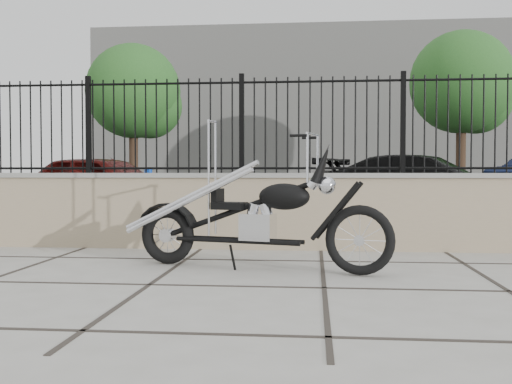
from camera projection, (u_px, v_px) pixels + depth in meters
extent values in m
plane|color=#99968E|center=(324.00, 288.00, 5.02)|extent=(90.00, 90.00, 0.00)
plane|color=black|center=(317.00, 205.00, 17.45)|extent=(30.00, 30.00, 0.00)
cube|color=gray|center=(321.00, 211.00, 7.49)|extent=(14.00, 0.36, 0.96)
cube|color=black|center=(321.00, 125.00, 7.45)|extent=(14.00, 0.08, 1.20)
cube|color=beige|center=(316.00, 113.00, 31.24)|extent=(22.00, 6.00, 8.00)
imported|color=#400B09|center=(105.00, 186.00, 12.40)|extent=(4.22, 2.63, 1.34)
imported|color=black|center=(426.00, 186.00, 12.63)|extent=(4.96, 3.57, 1.33)
cylinder|color=#0B57B3|center=(149.00, 200.00, 9.61)|extent=(0.14, 0.14, 1.04)
cylinder|color=#0B48A7|center=(448.00, 202.00, 9.96)|extent=(0.12, 0.12, 0.93)
cylinder|color=#382619|center=(134.00, 154.00, 21.66)|extent=(0.32, 0.32, 3.19)
sphere|color=#316827|center=(133.00, 86.00, 21.58)|extent=(3.40, 3.40, 3.40)
cylinder|color=#382619|center=(461.00, 151.00, 21.36)|extent=(0.34, 0.34, 3.42)
sphere|color=#205722|center=(462.00, 77.00, 21.26)|extent=(3.65, 3.65, 3.65)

